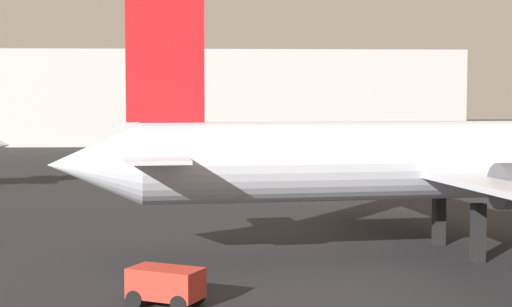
# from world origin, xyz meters

# --- Properties ---
(airplane_at_gate) EXTENTS (39.02, 25.42, 11.85)m
(airplane_at_gate) POSITION_xyz_m (15.69, 20.76, 4.23)
(airplane_at_gate) COLOR silver
(airplane_at_gate) RESTS_ON ground_plane
(baggage_cart) EXTENTS (2.73, 2.23, 1.30)m
(baggage_cart) POSITION_xyz_m (2.04, 11.92, 0.76)
(baggage_cart) COLOR red
(baggage_cart) RESTS_ON ground_plane
(terminal_building) EXTENTS (88.13, 19.93, 15.06)m
(terminal_building) POSITION_xyz_m (-2.21, 115.77, 7.53)
(terminal_building) COLOR #B7B7B2
(terminal_building) RESTS_ON ground_plane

